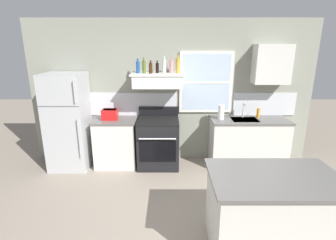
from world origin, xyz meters
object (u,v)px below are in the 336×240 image
(toaster, at_px, (109,114))
(dish_soap_bottle, at_px, (257,113))
(stove_range, at_px, (157,142))
(bottle_brown_stout, at_px, (150,68))
(bottle_balsamic_dark, at_px, (156,68))
(bottle_olive_oil_square, at_px, (143,67))
(bottle_clear_tall, at_px, (163,66))
(paper_towel_roll, at_px, (220,112))
(bottle_blue_liqueur, at_px, (137,67))
(bottle_rose_pink, at_px, (170,67))
(kitchen_island, at_px, (270,213))
(refrigerator, at_px, (67,122))
(bottle_champagne_gold_foil, at_px, (177,66))

(toaster, bearing_deg, dish_soap_bottle, 2.31)
(toaster, bearing_deg, stove_range, -1.68)
(bottle_brown_stout, relative_size, bottle_balsamic_dark, 1.03)
(bottle_olive_oil_square, relative_size, bottle_brown_stout, 1.22)
(toaster, distance_m, bottle_clear_tall, 1.32)
(paper_towel_roll, bearing_deg, stove_range, -178.16)
(bottle_brown_stout, relative_size, dish_soap_bottle, 1.27)
(bottle_olive_oil_square, height_order, bottle_clear_tall, bottle_clear_tall)
(toaster, relative_size, bottle_blue_liqueur, 1.15)
(bottle_rose_pink, bearing_deg, bottle_blue_liqueur, -179.98)
(bottle_olive_oil_square, height_order, dish_soap_bottle, bottle_olive_oil_square)
(bottle_rose_pink, bearing_deg, bottle_clear_tall, -164.64)
(paper_towel_roll, relative_size, kitchen_island, 0.19)
(refrigerator, xyz_separation_m, dish_soap_bottle, (3.53, 0.16, 0.12))
(bottle_clear_tall, bearing_deg, dish_soap_bottle, 1.88)
(stove_range, distance_m, bottle_rose_pink, 1.42)
(bottle_rose_pink, relative_size, dish_soap_bottle, 1.51)
(refrigerator, xyz_separation_m, bottle_blue_liqueur, (1.30, 0.14, 0.97))
(bottle_blue_liqueur, xyz_separation_m, dish_soap_bottle, (2.23, 0.02, -0.85))
(toaster, xyz_separation_m, bottle_brown_stout, (0.76, 0.04, 0.83))
(toaster, bearing_deg, paper_towel_roll, 0.32)
(refrigerator, relative_size, bottle_blue_liqueur, 6.80)
(bottle_brown_stout, height_order, kitchen_island, bottle_brown_stout)
(dish_soap_bottle, bearing_deg, bottle_blue_liqueur, -179.41)
(kitchen_island, bearing_deg, bottle_champagne_gold_foil, 113.40)
(toaster, xyz_separation_m, bottle_rose_pink, (1.13, 0.09, 0.85))
(bottle_clear_tall, height_order, bottle_champagne_gold_foil, bottle_champagne_gold_foil)
(bottle_balsamic_dark, distance_m, bottle_champagne_gold_foil, 0.37)
(paper_towel_roll, bearing_deg, bottle_balsamic_dark, 174.46)
(bottle_balsamic_dark, xyz_separation_m, bottle_rose_pink, (0.25, -0.04, 0.02))
(toaster, distance_m, stove_range, 1.04)
(bottle_clear_tall, bearing_deg, stove_range, -145.79)
(toaster, distance_m, bottle_rose_pink, 1.42)
(toaster, relative_size, paper_towel_roll, 1.10)
(stove_range, height_order, kitchen_island, stove_range)
(refrigerator, height_order, bottle_balsamic_dark, bottle_balsamic_dark)
(stove_range, distance_m, paper_towel_roll, 1.30)
(bottle_blue_liqueur, bearing_deg, dish_soap_bottle, 0.59)
(stove_range, height_order, bottle_champagne_gold_foil, bottle_champagne_gold_foil)
(refrigerator, xyz_separation_m, bottle_olive_oil_square, (1.41, 0.13, 0.98))
(bottle_champagne_gold_foil, bearing_deg, bottle_brown_stout, -174.86)
(refrigerator, relative_size, paper_towel_roll, 6.53)
(stove_range, xyz_separation_m, bottle_rose_pink, (0.24, 0.11, 1.39))
(refrigerator, distance_m, bottle_balsamic_dark, 1.91)
(bottle_balsamic_dark, distance_m, bottle_rose_pink, 0.26)
(stove_range, xyz_separation_m, bottle_clear_tall, (0.12, 0.08, 1.41))
(bottle_champagne_gold_foil, xyz_separation_m, paper_towel_roll, (0.80, -0.08, -0.84))
(bottle_clear_tall, distance_m, kitchen_island, 2.88)
(refrigerator, xyz_separation_m, bottle_balsamic_dark, (1.64, 0.17, 0.96))
(refrigerator, distance_m, bottle_olive_oil_square, 1.72)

